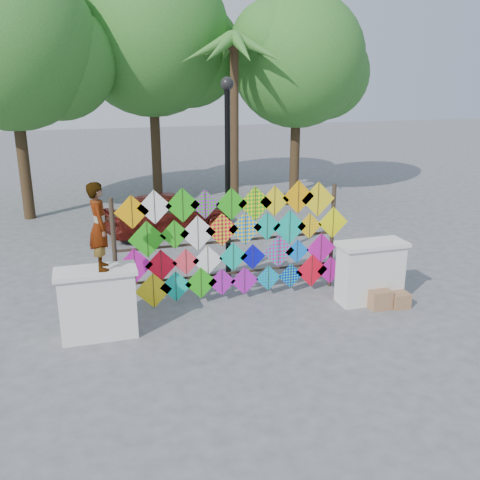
# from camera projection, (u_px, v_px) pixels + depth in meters

# --- Properties ---
(ground) EXTENTS (80.00, 80.00, 0.00)m
(ground) POSITION_uv_depth(u_px,v_px,m) (241.00, 313.00, 10.53)
(ground) COLOR gray
(ground) RESTS_ON ground
(parapet_left) EXTENTS (1.40, 0.65, 1.28)m
(parapet_left) POSITION_uv_depth(u_px,v_px,m) (98.00, 303.00, 9.41)
(parapet_left) COLOR silver
(parapet_left) RESTS_ON ground
(parapet_right) EXTENTS (1.40, 0.65, 1.28)m
(parapet_right) POSITION_uv_depth(u_px,v_px,m) (370.00, 272.00, 10.90)
(parapet_right) COLOR silver
(parapet_right) RESTS_ON ground
(kite_rack) EXTENTS (4.95, 0.24, 2.44)m
(kite_rack) POSITION_uv_depth(u_px,v_px,m) (235.00, 242.00, 10.85)
(kite_rack) COLOR #32271B
(kite_rack) RESTS_ON ground
(tree_west) EXTENTS (5.85, 5.20, 8.01)m
(tree_west) POSITION_uv_depth(u_px,v_px,m) (13.00, 44.00, 15.99)
(tree_west) COLOR #422C1C
(tree_west) RESTS_ON ground
(tree_mid) EXTENTS (6.30, 5.60, 8.61)m
(tree_mid) POSITION_uv_depth(u_px,v_px,m) (154.00, 37.00, 18.94)
(tree_mid) COLOR #422C1C
(tree_mid) RESTS_ON ground
(tree_east) EXTENTS (5.40, 4.80, 7.42)m
(tree_east) POSITION_uv_depth(u_px,v_px,m) (300.00, 61.00, 19.18)
(tree_east) COLOR #422C1C
(tree_east) RESTS_ON ground
(palm_tree) EXTENTS (3.62, 3.62, 5.83)m
(palm_tree) POSITION_uv_depth(u_px,v_px,m) (234.00, 60.00, 16.99)
(palm_tree) COLOR #422C1C
(palm_tree) RESTS_ON ground
(vendor_woman) EXTENTS (0.38, 0.57, 1.52)m
(vendor_woman) POSITION_uv_depth(u_px,v_px,m) (99.00, 226.00, 9.04)
(vendor_woman) COLOR #99999E
(vendor_woman) RESTS_ON parapet_left
(sedan) EXTENTS (4.01, 2.49, 1.27)m
(sedan) POSITION_uv_depth(u_px,v_px,m) (169.00, 212.00, 15.71)
(sedan) COLOR #59150F
(sedan) RESTS_ON ground
(lamppost) EXTENTS (0.28, 0.28, 4.46)m
(lamppost) POSITION_uv_depth(u_px,v_px,m) (228.00, 161.00, 11.65)
(lamppost) COLOR black
(lamppost) RESTS_ON ground
(cardboard_box_near) EXTENTS (0.43, 0.39, 0.39)m
(cardboard_box_near) POSITION_uv_depth(u_px,v_px,m) (379.00, 299.00, 10.73)
(cardboard_box_near) COLOR #9C714B
(cardboard_box_near) RESTS_ON ground
(cardboard_box_far) EXTENTS (0.36, 0.33, 0.30)m
(cardboard_box_far) POSITION_uv_depth(u_px,v_px,m) (399.00, 300.00, 10.77)
(cardboard_box_far) COLOR #9C714B
(cardboard_box_far) RESTS_ON ground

